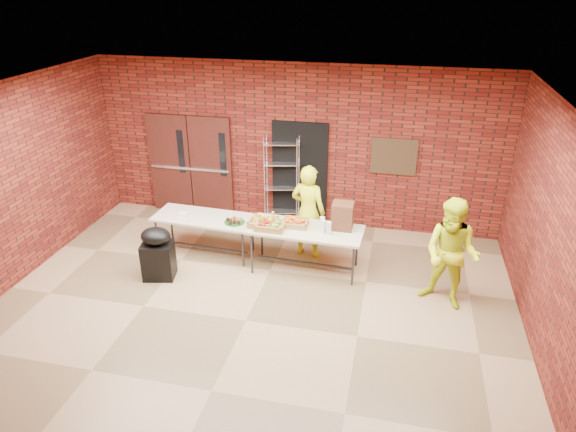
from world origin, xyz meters
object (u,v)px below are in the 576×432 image
object	(u,v)px
coffee_dispenser	(343,216)
volunteer_woman	(308,212)
table_left	(204,220)
volunteer_man	(451,254)
covered_grill	(158,253)
wire_rack	(282,181)
table_right	(305,232)

from	to	relation	value
coffee_dispenser	volunteer_woman	world-z (taller)	volunteer_woman
table_left	volunteer_man	size ratio (longest dim) A/B	1.05
coffee_dispenser	covered_grill	world-z (taller)	coffee_dispenser
table_left	volunteer_woman	bearing A→B (deg)	14.13
table_left	coffee_dispenser	size ratio (longest dim) A/B	4.02
coffee_dispenser	volunteer_man	world-z (taller)	volunteer_man
wire_rack	covered_grill	size ratio (longest dim) A/B	2.02
volunteer_man	covered_grill	bearing A→B (deg)	-152.46
table_left	volunteer_man	xyz separation A→B (m)	(4.18, -0.68, 0.20)
table_left	volunteer_woman	world-z (taller)	volunteer_woman
table_right	volunteer_woman	xyz separation A→B (m)	(-0.05, 0.52, 0.14)
covered_grill	volunteer_woman	world-z (taller)	volunteer_woman
table_left	coffee_dispenser	distance (m)	2.49
wire_rack	coffee_dispenser	world-z (taller)	wire_rack
table_left	table_right	world-z (taller)	table_right
volunteer_man	coffee_dispenser	bearing A→B (deg)	-176.90
coffee_dispenser	covered_grill	distance (m)	3.13
wire_rack	table_left	bearing A→B (deg)	-137.12
covered_grill	volunteer_man	distance (m)	4.69
wire_rack	covered_grill	bearing A→B (deg)	-134.37
wire_rack	volunteer_woman	bearing A→B (deg)	-69.61
volunteer_woman	wire_rack	bearing A→B (deg)	-45.33
table_right	volunteer_woman	bearing A→B (deg)	98.22
coffee_dispenser	covered_grill	xyz separation A→B (m)	(-2.94, -0.93, -0.56)
covered_grill	volunteer_man	bearing A→B (deg)	-8.73
covered_grill	wire_rack	bearing A→B (deg)	46.18
table_left	covered_grill	distance (m)	1.07
covered_grill	table_left	bearing A→B (deg)	51.06
volunteer_woman	volunteer_man	xyz separation A→B (m)	(2.37, -1.04, 0.02)
coffee_dispenser	volunteer_man	distance (m)	1.85
wire_rack	coffee_dispenser	bearing A→B (deg)	-60.09
wire_rack	covered_grill	distance (m)	2.94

